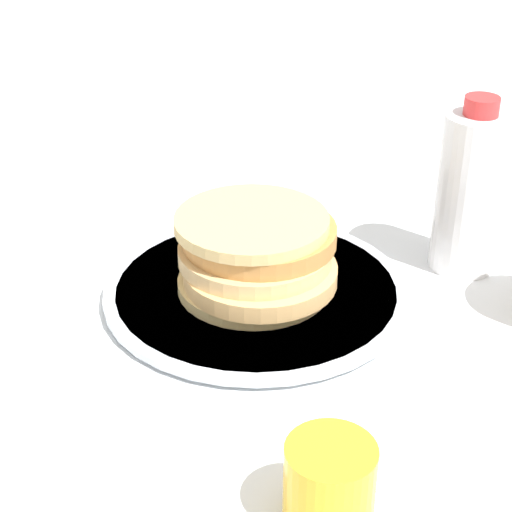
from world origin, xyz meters
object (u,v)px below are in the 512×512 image
Objects in this scene: pancake_stack at (257,254)px; juice_glass at (329,485)px; plate at (256,291)px; water_bottle_near at (470,191)px.

pancake_stack reaches higher than juice_glass.
plate is 1.81× the size of pancake_stack.
juice_glass is 0.35× the size of water_bottle_near.
juice_glass is 0.39m from water_bottle_near.
plate is 0.04m from pancake_stack.
water_bottle_near is (0.02, -0.22, 0.04)m from pancake_stack.
pancake_stack reaches higher than plate.
pancake_stack is at bearing -1.75° from juice_glass.
juice_glass is (-0.29, 0.01, 0.02)m from plate.
plate is 0.24m from water_bottle_near.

